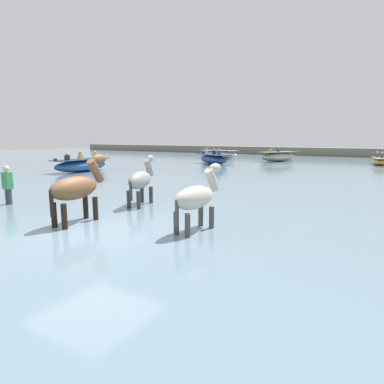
% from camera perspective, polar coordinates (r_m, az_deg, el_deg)
% --- Properties ---
extents(ground_plane, '(120.00, 120.00, 0.00)m').
position_cam_1_polar(ground_plane, '(8.09, -16.76, -9.01)').
color(ground_plane, '#666051').
extents(water_surface, '(90.00, 90.00, 0.38)m').
position_cam_1_polar(water_surface, '(16.28, 10.43, 1.16)').
color(water_surface, slate).
rests_on(water_surface, ground).
extents(horse_lead_grey, '(0.82, 1.78, 1.94)m').
position_cam_1_polar(horse_lead_grey, '(10.44, -8.93, 1.87)').
color(horse_lead_grey, gray).
rests_on(horse_lead_grey, ground).
extents(horse_trailing_bay, '(0.60, 1.90, 2.07)m').
position_cam_1_polar(horse_trailing_bay, '(8.64, -19.52, 0.39)').
color(horse_trailing_bay, brown).
rests_on(horse_trailing_bay, ground).
extents(horse_flank_pinto, '(0.58, 1.75, 1.89)m').
position_cam_1_polar(horse_flank_pinto, '(7.46, 0.80, -1.25)').
color(horse_flank_pinto, beige).
rests_on(horse_flank_pinto, ground).
extents(boat_far_inshore, '(4.03, 1.45, 0.83)m').
position_cam_1_polar(boat_far_inshore, '(33.91, 4.71, 6.59)').
color(boat_far_inshore, silver).
rests_on(boat_far_inshore, water_surface).
extents(boat_distant_east, '(1.40, 3.89, 1.27)m').
position_cam_1_polar(boat_distant_east, '(21.81, -18.81, 4.46)').
color(boat_distant_east, '#28518E').
rests_on(boat_distant_east, water_surface).
extents(boat_mid_outer, '(3.13, 4.28, 1.34)m').
position_cam_1_polar(boat_mid_outer, '(30.70, 14.81, 6.04)').
color(boat_mid_outer, '#B2AD9E').
rests_on(boat_mid_outer, water_surface).
extents(boat_near_port, '(1.54, 3.16, 1.03)m').
position_cam_1_polar(boat_near_port, '(29.84, 30.00, 4.71)').
color(boat_near_port, gold).
rests_on(boat_near_port, water_surface).
extents(boat_distant_west, '(3.88, 3.22, 1.27)m').
position_cam_1_polar(boat_distant_west, '(26.65, 3.77, 5.78)').
color(boat_distant_west, '#28518E').
rests_on(boat_distant_west, water_surface).
extents(person_wading_mid, '(0.32, 0.20, 1.63)m').
position_cam_1_polar(person_wading_mid, '(12.05, -29.53, 0.43)').
color(person_wading_mid, '#383842').
rests_on(person_wading_mid, ground).
extents(far_shoreline, '(80.00, 2.40, 1.33)m').
position_cam_1_polar(far_shoreline, '(41.52, 23.74, 6.18)').
color(far_shoreline, '#706B5B').
rests_on(far_shoreline, ground).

